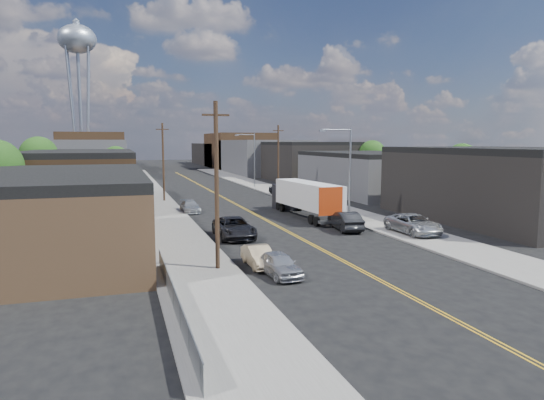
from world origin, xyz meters
TOP-DOWN VIEW (x-y plane):
  - ground at (0.00, 60.00)m, footprint 260.00×260.00m
  - centerline at (0.00, 45.00)m, footprint 0.32×120.00m
  - sidewalk_left at (-9.50, 45.00)m, footprint 5.00×140.00m
  - sidewalk_right at (9.50, 45.00)m, footprint 5.00×140.00m
  - warehouse_tan at (-18.00, 18.00)m, footprint 12.00×22.00m
  - warehouse_brown at (-18.00, 44.00)m, footprint 12.00×26.00m
  - industrial_right_a at (21.99, 20.00)m, footprint 14.00×22.00m
  - industrial_right_b at (22.00, 46.00)m, footprint 14.00×24.00m
  - industrial_right_c at (22.00, 72.00)m, footprint 14.00×22.00m
  - skyline_left_a at (-20.00, 95.00)m, footprint 16.00×30.00m
  - skyline_right_a at (20.00, 95.00)m, footprint 16.00×30.00m
  - skyline_left_b at (-20.00, 120.00)m, footprint 16.00×26.00m
  - skyline_right_b at (20.00, 120.00)m, footprint 16.00×26.00m
  - skyline_left_c at (-20.00, 140.00)m, footprint 16.00×40.00m
  - skyline_right_c at (20.00, 140.00)m, footprint 16.00×40.00m
  - water_tower at (-22.00, 110.00)m, footprint 9.00×9.00m
  - streetlight_near at (7.60, 25.00)m, footprint 3.39×0.25m
  - streetlight_far at (7.60, 60.00)m, footprint 3.39×0.25m
  - utility_pole_left_near at (-8.20, 10.00)m, footprint 1.60×0.26m
  - utility_pole_left_far at (-8.20, 45.00)m, footprint 1.60×0.26m
  - utility_pole_right at (8.20, 48.00)m, footprint 1.60×0.26m
  - chainlink_fence at (-11.50, 3.50)m, footprint 0.05×16.00m
  - tree_left_mid at (-23.94, 55.00)m, footprint 5.10×5.04m
  - tree_left_far at (-13.94, 62.00)m, footprint 4.35×4.20m
  - tree_right_near at (30.06, 36.00)m, footprint 4.60×4.48m
  - tree_right_far at (30.06, 60.00)m, footprint 4.85×4.76m
  - semi_truck at (4.36, 28.27)m, footprint 3.32×14.08m
  - car_left_a at (-5.08, 7.75)m, footprint 2.01×4.20m
  - car_left_b at (-5.61, 10.14)m, footprint 1.39×3.92m
  - car_left_c at (-5.00, 19.40)m, footprint 2.80×5.96m
  - car_left_d at (-6.40, 34.41)m, footprint 1.93×4.46m
  - car_right_oncoming at (5.00, 19.72)m, footprint 2.40×5.19m
  - car_right_lot_a at (9.35, 16.00)m, footprint 2.68×5.71m
  - car_right_lot_b at (10.76, 36.00)m, footprint 2.89×4.97m
  - car_right_lot_c at (8.20, 47.30)m, footprint 2.51×4.37m

SIDE VIEW (x-z plane):
  - ground at x=0.00m, z-range 0.00..0.00m
  - centerline at x=0.00m, z-range 0.00..0.01m
  - sidewalk_left at x=-9.50m, z-range 0.00..0.15m
  - sidewalk_right at x=9.50m, z-range 0.00..0.15m
  - car_left_d at x=-6.40m, z-range 0.00..1.28m
  - car_left_b at x=-5.61m, z-range 0.00..1.29m
  - chainlink_fence at x=-11.50m, z-range 0.04..1.27m
  - car_left_a at x=-5.08m, z-range 0.00..1.39m
  - car_left_c at x=-5.00m, z-range 0.00..1.65m
  - car_right_oncoming at x=5.00m, z-range 0.00..1.65m
  - car_right_lot_b at x=10.76m, z-range 0.15..1.50m
  - car_right_lot_c at x=8.20m, z-range 0.15..1.55m
  - car_right_lot_a at x=9.35m, z-range 0.15..1.73m
  - semi_truck at x=4.36m, z-range 0.25..3.88m
  - warehouse_tan at x=-18.00m, z-range 0.00..5.60m
  - industrial_right_b at x=22.00m, z-range 0.00..6.10m
  - warehouse_brown at x=-18.00m, z-range 0.00..6.60m
  - skyline_left_c at x=-20.00m, z-range 0.00..7.00m
  - skyline_right_c at x=20.00m, z-range 0.00..7.00m
  - industrial_right_a at x=21.99m, z-range 0.00..7.10m
  - industrial_right_c at x=22.00m, z-range 0.00..7.60m
  - skyline_left_a at x=-20.00m, z-range 0.00..8.00m
  - skyline_right_a at x=20.00m, z-range 0.00..8.00m
  - tree_left_far at x=-13.94m, z-range 1.08..8.05m
  - tree_right_near at x=30.06m, z-range 1.15..8.59m
  - skyline_left_b at x=-20.00m, z-range 0.00..10.00m
  - skyline_right_b at x=20.00m, z-range 0.00..10.00m
  - utility_pole_left_near at x=-8.20m, z-range 0.14..10.14m
  - utility_pole_left_far at x=-8.20m, z-range 0.14..10.14m
  - utility_pole_right at x=8.20m, z-range 0.14..10.14m
  - tree_right_far at x=30.06m, z-range 1.22..9.13m
  - streetlight_near at x=7.60m, z-range 0.83..9.83m
  - streetlight_far at x=7.60m, z-range 0.83..9.83m
  - tree_left_mid at x=-23.94m, z-range 1.30..9.67m
  - water_tower at x=-22.00m, z-range 12.20..49.10m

